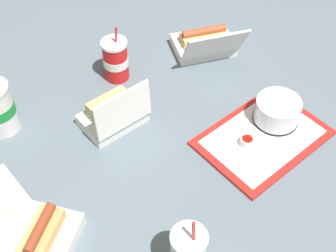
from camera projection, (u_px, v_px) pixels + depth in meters
ground_plane at (174, 146)px, 1.38m from camera, size 3.20×3.20×0.00m
food_tray at (263, 138)px, 1.40m from camera, size 0.40×0.31×0.01m
cake_container at (277, 111)px, 1.41m from camera, size 0.14×0.14×0.08m
ketchup_cup at (247, 141)px, 1.36m from camera, size 0.04×0.04×0.02m
napkin_stack at (264, 153)px, 1.34m from camera, size 0.13×0.13×0.00m
plastic_fork at (240, 131)px, 1.40m from camera, size 0.10×0.06×0.00m
clamshell_hotdog_back at (38, 235)px, 1.14m from camera, size 0.26×0.26×0.18m
clamshell_sandwich_left at (114, 114)px, 1.41m from camera, size 0.20×0.16×0.17m
clamshell_hotdog_right at (205, 43)px, 1.64m from camera, size 0.26×0.26×0.16m
soda_cup_corner at (116, 60)px, 1.53m from camera, size 0.09×0.09×0.21m
soda_cup_front at (188, 252)px, 1.08m from camera, size 0.09×0.09×0.20m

